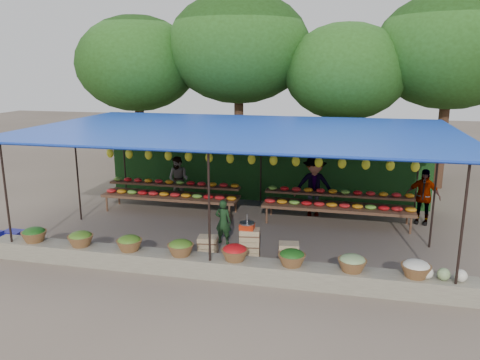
% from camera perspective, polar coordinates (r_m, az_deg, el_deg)
% --- Properties ---
extents(ground, '(60.00, 60.00, 0.00)m').
position_cam_1_polar(ground, '(12.72, 0.10, -6.37)').
color(ground, brown).
rests_on(ground, ground).
extents(stone_curb, '(10.60, 0.55, 0.40)m').
position_cam_1_polar(stone_curb, '(10.18, -3.42, -10.48)').
color(stone_curb, '#696454').
rests_on(stone_curb, ground).
extents(stall_canopy, '(10.80, 6.60, 2.82)m').
position_cam_1_polar(stall_canopy, '(12.12, 0.16, 5.72)').
color(stall_canopy, black).
rests_on(stall_canopy, ground).
extents(produce_baskets, '(8.98, 0.58, 0.34)m').
position_cam_1_polar(produce_baskets, '(10.07, -4.00, -8.53)').
color(produce_baskets, brown).
rests_on(produce_baskets, stone_curb).
extents(netting_backdrop, '(10.60, 0.06, 2.50)m').
position_cam_1_polar(netting_backdrop, '(15.36, 2.73, 1.97)').
color(netting_backdrop, '#1D4D1B').
rests_on(netting_backdrop, ground).
extents(tree_row, '(16.51, 5.50, 7.12)m').
position_cam_1_polar(tree_row, '(17.87, 6.24, 14.70)').
color(tree_row, '#382114').
rests_on(tree_row, ground).
extents(fruit_table_left, '(4.21, 0.95, 0.93)m').
position_cam_1_polar(fruit_table_left, '(14.48, -8.35, -1.50)').
color(fruit_table_left, '#4F2D1F').
rests_on(fruit_table_left, ground).
extents(fruit_table_right, '(4.21, 0.95, 0.93)m').
position_cam_1_polar(fruit_table_right, '(13.54, 11.82, -2.73)').
color(fruit_table_right, '#4F2D1F').
rests_on(fruit_table_right, ground).
extents(crate_counter, '(2.39, 0.40, 0.77)m').
position_cam_1_polar(crate_counter, '(10.82, 1.03, -8.31)').
color(crate_counter, '#A57D5E').
rests_on(crate_counter, ground).
extents(weighing_scale, '(0.34, 0.34, 0.36)m').
position_cam_1_polar(weighing_scale, '(10.64, 0.87, -5.57)').
color(weighing_scale, red).
rests_on(weighing_scale, crate_counter).
extents(vendor_seated, '(0.45, 0.32, 1.15)m').
position_cam_1_polar(vendor_seated, '(11.77, -2.06, -5.11)').
color(vendor_seated, '#1A3A1B').
rests_on(vendor_seated, ground).
extents(customer_left, '(0.81, 0.68, 1.50)m').
position_cam_1_polar(customer_left, '(15.54, -7.52, 0.11)').
color(customer_left, slate).
rests_on(customer_left, ground).
extents(customer_mid, '(1.25, 0.81, 1.83)m').
position_cam_1_polar(customer_mid, '(14.04, 9.02, -0.71)').
color(customer_mid, slate).
rests_on(customer_mid, ground).
extents(customer_right, '(1.01, 0.64, 1.59)m').
position_cam_1_polar(customer_right, '(14.16, 21.42, -1.88)').
color(customer_right, slate).
rests_on(customer_right, ground).
extents(blue_crate_back, '(0.49, 0.36, 0.29)m').
position_cam_1_polar(blue_crate_back, '(13.35, -25.89, -6.18)').
color(blue_crate_back, navy).
rests_on(blue_crate_back, ground).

